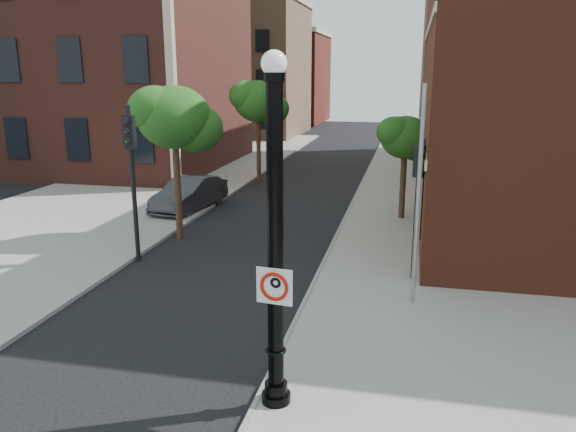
% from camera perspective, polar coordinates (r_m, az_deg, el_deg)
% --- Properties ---
extents(ground, '(120.00, 120.00, 0.00)m').
position_cam_1_polar(ground, '(11.84, -12.62, -16.05)').
color(ground, black).
rests_on(ground, ground).
extents(sidewalk_right, '(8.00, 60.00, 0.12)m').
position_cam_1_polar(sidewalk_right, '(20.10, 15.99, -3.12)').
color(sidewalk_right, gray).
rests_on(sidewalk_right, ground).
extents(sidewalk_left, '(10.00, 50.00, 0.12)m').
position_cam_1_polar(sidewalk_left, '(30.93, -13.86, 3.09)').
color(sidewalk_left, gray).
rests_on(sidewalk_left, ground).
extents(curb_edge, '(0.10, 60.00, 0.14)m').
position_cam_1_polar(curb_edge, '(20.20, 4.75, -2.48)').
color(curb_edge, gray).
rests_on(curb_edge, ground).
extents(victorian_building, '(18.60, 14.60, 17.95)m').
position_cam_1_polar(victorian_building, '(39.10, -20.35, 17.74)').
color(victorian_building, brown).
rests_on(victorian_building, ground).
extents(bg_building_tan_a, '(12.00, 12.00, 12.00)m').
position_cam_1_polar(bg_building_tan_a, '(55.68, -5.03, 14.49)').
color(bg_building_tan_a, '#956E51').
rests_on(bg_building_tan_a, ground).
extents(bg_building_red, '(12.00, 12.00, 10.00)m').
position_cam_1_polar(bg_building_red, '(69.18, -1.46, 13.70)').
color(bg_building_red, maroon).
rests_on(bg_building_red, ground).
extents(lamppost, '(0.53, 0.53, 6.27)m').
position_cam_1_polar(lamppost, '(9.55, -1.31, -4.12)').
color(lamppost, black).
rests_on(lamppost, ground).
extents(no_parking_sign, '(0.64, 0.13, 0.65)m').
position_cam_1_polar(no_parking_sign, '(9.56, -1.39, -7.13)').
color(no_parking_sign, white).
rests_on(no_parking_sign, ground).
extents(parked_car, '(2.15, 4.63, 1.47)m').
position_cam_1_polar(parked_car, '(24.99, -9.96, 2.23)').
color(parked_car, '#303035').
rests_on(parked_car, ground).
extents(traffic_signal_left, '(0.36, 0.43, 4.97)m').
position_cam_1_polar(traffic_signal_left, '(18.03, -15.64, 5.68)').
color(traffic_signal_left, black).
rests_on(traffic_signal_left, ground).
extents(traffic_signal_right, '(0.34, 0.38, 4.24)m').
position_cam_1_polar(traffic_signal_right, '(16.07, 13.07, 3.04)').
color(traffic_signal_right, black).
rests_on(traffic_signal_right, ground).
extents(utility_pole, '(0.11, 0.11, 5.68)m').
position_cam_1_polar(utility_pole, '(14.26, 13.08, 1.52)').
color(utility_pole, '#999999').
rests_on(utility_pole, ground).
extents(street_tree_a, '(3.05, 2.76, 5.49)m').
position_cam_1_polar(street_tree_a, '(20.26, -11.34, 9.65)').
color(street_tree_a, '#382616').
rests_on(street_tree_a, ground).
extents(street_tree_b, '(3.05, 2.76, 5.50)m').
position_cam_1_polar(street_tree_b, '(30.58, -2.98, 11.45)').
color(street_tree_b, '#382616').
rests_on(street_tree_b, ground).
extents(street_tree_c, '(2.36, 2.13, 4.26)m').
position_cam_1_polar(street_tree_c, '(22.97, 11.89, 7.69)').
color(street_tree_c, '#382616').
rests_on(street_tree_c, ground).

